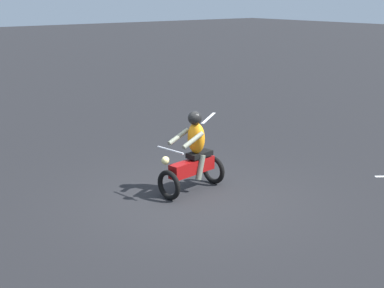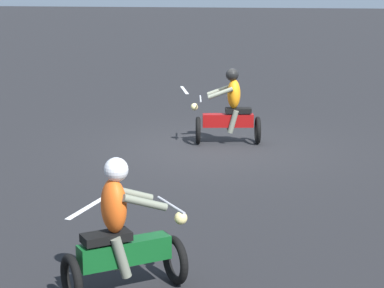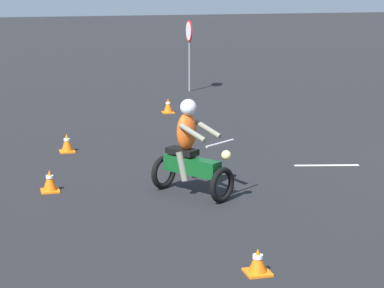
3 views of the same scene
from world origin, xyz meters
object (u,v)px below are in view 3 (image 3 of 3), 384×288
Objects in this scene: traffic_cone_mid_center at (50,181)px; motorcycle_rider_background at (190,154)px; stop_sign at (189,41)px; traffic_cone_near_right at (67,143)px; traffic_cone_mid_left at (168,106)px; traffic_cone_far_center at (258,262)px.

motorcycle_rider_background is at bearing -109.98° from traffic_cone_mid_center.
traffic_cone_mid_center is (-10.66, 5.37, -1.45)m from stop_sign.
traffic_cone_near_right is 3.01m from traffic_cone_mid_center.
stop_sign is 5.69× the size of traffic_cone_mid_left.
traffic_cone_mid_center is at bearing 151.47° from traffic_cone_mid_left.
motorcycle_rider_background is 11.93m from stop_sign.
stop_sign is 15.48m from traffic_cone_far_center.
traffic_cone_mid_left is 11.47m from traffic_cone_far_center.
motorcycle_rider_background is 4.19m from traffic_cone_near_right.
motorcycle_rider_background is 0.72× the size of stop_sign.
traffic_cone_near_right is 0.99× the size of traffic_cone_mid_left.
traffic_cone_mid_center is 0.97× the size of traffic_cone_mid_left.
traffic_cone_near_right is at bearing 148.29° from stop_sign.
traffic_cone_mid_center is at bearing 168.44° from traffic_cone_near_right.
stop_sign is at bearing -31.71° from traffic_cone_near_right.
traffic_cone_mid_center is at bearing 153.27° from stop_sign.
stop_sign reaches higher than traffic_cone_mid_left.
traffic_cone_far_center is (-4.42, -2.22, -0.03)m from traffic_cone_mid_center.
traffic_cone_mid_left is at bearing 156.80° from stop_sign.
motorcycle_rider_background is 3.63m from traffic_cone_far_center.
traffic_cone_mid_left is (3.99, -3.17, 0.00)m from traffic_cone_near_right.
stop_sign is 5.73× the size of traffic_cone_near_right.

